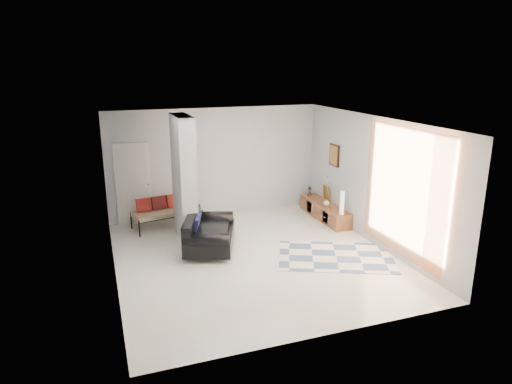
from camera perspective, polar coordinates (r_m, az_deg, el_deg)
name	(u,v)px	position (r m, az deg, el deg)	size (l,w,h in m)	color
floor	(254,257)	(9.52, -0.19, -8.16)	(6.00, 6.00, 0.00)	white
ceiling	(254,121)	(8.77, -0.21, 8.81)	(6.00, 6.00, 0.00)	white
wall_back	(216,162)	(11.83, -5.05, 3.71)	(6.00, 6.00, 0.00)	#B8BABD
wall_front	(326,248)	(6.45, 8.78, -6.89)	(6.00, 6.00, 0.00)	#B8BABD
wall_left	(110,206)	(8.57, -17.82, -1.71)	(6.00, 6.00, 0.00)	#B8BABD
wall_right	(373,181)	(10.26, 14.44, 1.38)	(6.00, 6.00, 0.00)	#B8BABD
partition_column	(184,178)	(10.27, -9.00, 1.70)	(0.35, 1.20, 2.80)	#A1A6A8
hallway_door	(133,184)	(11.55, -15.08, 0.98)	(0.85, 0.06, 2.04)	silver
curtain	(404,192)	(9.31, 17.96, -0.04)	(2.55, 2.55, 0.00)	#F77C41
wall_art	(334,155)	(11.60, 9.75, 4.55)	(0.04, 0.45, 0.55)	#311A0D
media_console	(325,211)	(11.87, 8.58, -2.35)	(0.45, 2.02, 0.80)	brown
loveseat	(207,233)	(9.86, -6.15, -5.17)	(1.46, 1.87, 0.76)	silver
daybed	(165,210)	(11.32, -11.29, -2.24)	(1.72, 0.99, 0.77)	black
area_rug	(336,256)	(9.69, 9.94, -7.93)	(2.33, 1.55, 0.01)	beige
cylinder_lamp	(342,203)	(11.00, 10.71, -1.34)	(0.10, 0.10, 0.56)	white
bronze_figurine	(310,191)	(12.43, 6.73, 0.10)	(0.13, 0.13, 0.26)	#332316
vase	(326,202)	(11.64, 8.75, -1.27)	(0.16, 0.16, 0.17)	silver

